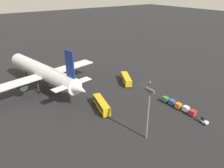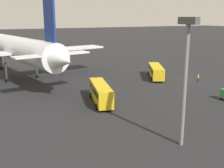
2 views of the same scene
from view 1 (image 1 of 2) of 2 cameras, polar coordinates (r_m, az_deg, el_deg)
The scene contains 12 objects.
ground_plane at distance 93.89m, azimuth 8.21°, elevation 0.14°, with size 600.00×600.00×0.00m, color #232326.
airplane at distance 89.38m, azimuth -17.57°, elevation 3.02°, with size 52.16×44.66×19.49m.
shuttle_bus_near at distance 93.14m, azimuth 3.73°, elevation 1.40°, with size 11.17×7.64×3.12m.
shuttle_bus_far at distance 73.13m, azimuth -2.77°, elevation -5.31°, with size 11.63×5.30×3.39m.
baggage_tug at distance 72.45m, azimuth 22.88°, elevation -8.76°, with size 2.55×1.90×2.10m.
worker_person at distance 92.73m, azimuth 9.90°, elevation 0.29°, with size 0.38×0.38×1.74m.
cargo_cart_red at distance 74.59m, azimuth 20.33°, elevation -7.08°, with size 2.00×1.69×2.06m.
cargo_cart_white at distance 76.13m, azimuth 18.76°, elevation -6.16°, with size 2.00×1.69×2.06m.
cargo_cart_orange at distance 77.23m, azimuth 16.94°, elevation -5.43°, with size 2.00×1.69×2.06m.
cargo_cart_blue at distance 78.80m, azimuth 15.43°, elevation -4.60°, with size 2.00×1.69×2.06m.
cargo_cart_green at distance 80.16m, azimuth 13.79°, elevation -3.88°, with size 2.00×1.69×2.06m.
light_pole at distance 57.12m, azimuth 9.49°, elevation -6.33°, with size 2.80×0.70×15.00m.
Camera 1 is at (-61.01, 60.17, 38.37)m, focal length 35.00 mm.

